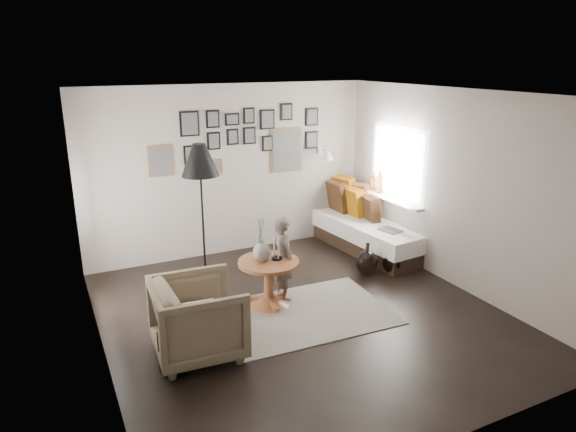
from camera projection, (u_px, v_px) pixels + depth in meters
name	position (u px, v px, depth m)	size (l,w,h in m)	color
ground	(303.00, 315.00, 6.17)	(4.80, 4.80, 0.00)	black
wall_back	(230.00, 171.00, 7.84)	(4.50, 4.50, 0.00)	gray
wall_front	(458.00, 297.00, 3.73)	(4.50, 4.50, 0.00)	gray
wall_left	(93.00, 242.00, 4.84)	(4.80, 4.80, 0.00)	gray
wall_right	(455.00, 190.00, 6.73)	(4.80, 4.80, 0.00)	gray
ceiling	(305.00, 93.00, 5.40)	(4.80, 4.80, 0.00)	white
door_left	(85.00, 230.00, 5.95)	(0.00, 2.14, 2.14)	white
window_right	(387.00, 194.00, 7.96)	(0.15, 1.32, 1.30)	white
gallery_wall	(248.00, 141.00, 7.82)	(2.74, 0.03, 1.08)	brown
wall_sconce	(327.00, 155.00, 8.22)	(0.18, 0.36, 0.16)	white
rug	(305.00, 313.00, 6.19)	(2.02, 1.41, 0.01)	beige
pedestal_table	(269.00, 284.00, 6.35)	(0.75, 0.75, 0.59)	brown
vase	(262.00, 249.00, 6.19)	(0.22, 0.22, 0.54)	black
candles	(277.00, 249.00, 6.26)	(0.13, 0.13, 0.28)	black
daybed	(367.00, 227.00, 8.27)	(1.12, 2.26, 1.06)	black
magazine_on_daybed	(390.00, 230.00, 7.64)	(0.24, 0.32, 0.02)	black
armchair	(198.00, 318.00, 5.25)	(0.87, 0.90, 0.82)	brown
armchair_cushion	(199.00, 309.00, 5.29)	(0.37, 0.37, 0.09)	white
floor_lamp	(200.00, 166.00, 6.22)	(0.46, 0.46, 1.98)	black
magazine_basket	(176.00, 349.00, 5.06)	(0.44, 0.44, 0.42)	black
demijohn_large	(367.00, 262.00, 7.28)	(0.31, 0.31, 0.47)	black
demijohn_small	(392.00, 262.00, 7.33)	(0.27, 0.27, 0.43)	black
child	(283.00, 259.00, 6.43)	(0.40, 0.26, 1.10)	#574D44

